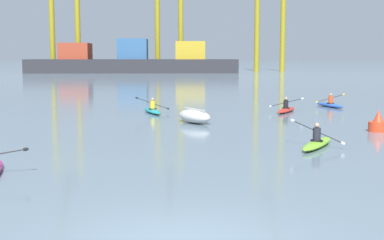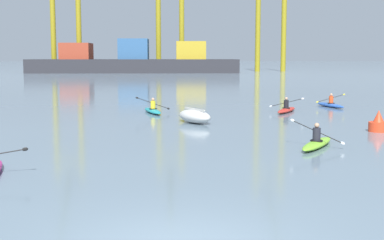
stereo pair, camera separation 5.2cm
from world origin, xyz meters
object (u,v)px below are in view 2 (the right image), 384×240
object	(u,v)px
kayak_teal	(153,110)
kayak_lime	(317,143)
container_barge	(134,62)
channel_buoy	(378,124)
capsized_dinghy	(195,116)
kayak_blue	(330,104)
kayak_red	(286,109)
gantry_crane_west_mid	(170,0)

from	to	relation	value
kayak_teal	kayak_lime	world-z (taller)	kayak_lime
container_barge	kayak_lime	size ratio (longest dim) A/B	13.81
container_barge	channel_buoy	xyz separation A→B (m)	(18.15, -91.80, -2.05)
capsized_dinghy	kayak_lime	xyz separation A→B (m)	(4.43, -7.70, -0.18)
kayak_blue	kayak_red	size ratio (longest dim) A/B	1.04
channel_buoy	kayak_blue	distance (m)	12.22
gantry_crane_west_mid	kayak_teal	size ratio (longest dim) A/B	9.78
kayak_teal	kayak_blue	distance (m)	12.66
kayak_blue	kayak_red	distance (m)	5.03
channel_buoy	kayak_red	size ratio (longest dim) A/B	0.30
capsized_dinghy	channel_buoy	distance (m)	9.13
capsized_dinghy	kayak_teal	xyz separation A→B (m)	(-2.40, 5.02, -0.18)
container_barge	capsized_dinghy	size ratio (longest dim) A/B	15.95
kayak_blue	container_barge	bearing A→B (deg)	103.73
capsized_dinghy	kayak_lime	distance (m)	8.88
kayak_teal	kayak_lime	bearing A→B (deg)	-61.76
kayak_red	channel_buoy	bearing A→B (deg)	-74.50
capsized_dinghy	kayak_lime	world-z (taller)	kayak_lime
channel_buoy	kayak_teal	distance (m)	13.79
capsized_dinghy	kayak_blue	xyz separation A→B (m)	(9.73, 8.61, -0.18)
container_barge	kayak_red	bearing A→B (deg)	-79.28
kayak_teal	container_barge	bearing A→B (deg)	95.03
kayak_teal	kayak_red	distance (m)	8.38
channel_buoy	capsized_dinghy	bearing A→B (deg)	157.18
kayak_blue	kayak_teal	bearing A→B (deg)	-163.52
gantry_crane_west_mid	kayak_red	size ratio (longest dim) A/B	10.17
kayak_teal	capsized_dinghy	bearing A→B (deg)	-64.41
channel_buoy	kayak_teal	bearing A→B (deg)	141.65
channel_buoy	kayak_blue	xyz separation A→B (m)	(1.32, 12.15, -0.19)
kayak_lime	kayak_teal	bearing A→B (deg)	118.24
channel_buoy	kayak_lime	xyz separation A→B (m)	(-3.99, -4.16, -0.19)
kayak_red	kayak_teal	bearing A→B (deg)	-178.32
channel_buoy	kayak_red	bearing A→B (deg)	105.50
kayak_red	container_barge	bearing A→B (deg)	100.72
channel_buoy	kayak_teal	xyz separation A→B (m)	(-10.82, 8.56, -0.19)
kayak_red	kayak_lime	world-z (taller)	kayak_lime
channel_buoy	kayak_red	distance (m)	9.14
channel_buoy	gantry_crane_west_mid	bearing A→B (deg)	95.88
kayak_blue	channel_buoy	bearing A→B (deg)	-96.20
gantry_crane_west_mid	kayak_red	world-z (taller)	gantry_crane_west_mid
container_barge	gantry_crane_west_mid	size ratio (longest dim) A/B	1.33
gantry_crane_west_mid	channel_buoy	world-z (taller)	gantry_crane_west_mid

